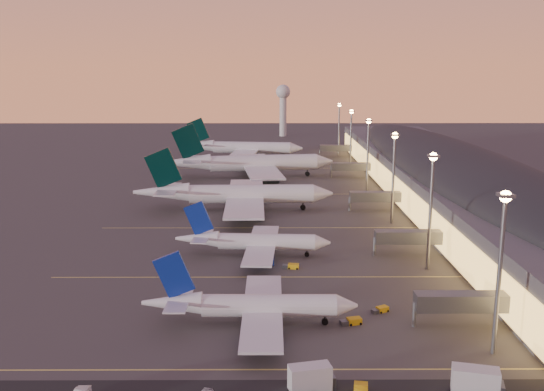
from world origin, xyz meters
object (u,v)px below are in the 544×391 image
(catering_truck_a, at_px, (312,378))
(catering_truck_b, at_px, (478,383))
(airliner_wide_mid, at_px, (249,163))
(radar_tower, at_px, (283,102))
(airliner_narrow_north, at_px, (253,242))
(airliner_wide_near, at_px, (234,194))
(airliner_narrow_south, at_px, (250,306))
(baggage_tug_b, at_px, (380,310))
(baggage_tug_a, at_px, (352,321))
(baggage_tug_c, at_px, (291,266))
(airliner_wide_far, at_px, (241,148))

(catering_truck_a, distance_m, catering_truck_b, 22.42)
(airliner_wide_mid, bearing_deg, radar_tower, 75.95)
(airliner_wide_mid, xyz_separation_m, radar_tower, (16.92, 147.41, 16.20))
(airliner_narrow_north, distance_m, airliner_wide_mid, 102.85)
(airliner_wide_near, xyz_separation_m, catering_truck_a, (16.79, -106.34, -3.41))
(airliner_narrow_south, xyz_separation_m, airliner_wide_near, (-7.60, 84.89, 1.64))
(airliner_narrow_south, height_order, radar_tower, radar_tower)
(airliner_narrow_south, relative_size, airliner_wide_mid, 0.54)
(radar_tower, distance_m, baggage_tug_b, 284.76)
(airliner_narrow_south, height_order, baggage_tug_a, airliner_narrow_south)
(baggage_tug_c, bearing_deg, airliner_narrow_north, 141.79)
(airliner_wide_near, relative_size, baggage_tug_a, 15.66)
(airliner_wide_far, relative_size, catering_truck_a, 8.98)
(baggage_tug_c, bearing_deg, airliner_wide_near, 114.38)
(catering_truck_a, height_order, catering_truck_b, catering_truck_b)
(airliner_narrow_north, distance_m, airliner_wide_far, 156.17)
(airliner_narrow_north, relative_size, baggage_tug_b, 10.61)
(airliner_wide_near, distance_m, baggage_tug_c, 57.56)
(radar_tower, relative_size, baggage_tug_c, 8.70)
(airliner_narrow_north, relative_size, airliner_wide_far, 0.61)
(airliner_narrow_south, xyz_separation_m, catering_truck_b, (31.55, -23.02, -1.64))
(airliner_wide_mid, bearing_deg, baggage_tug_a, -88.52)
(airliner_wide_far, distance_m, baggage_tug_b, 192.50)
(airliner_wide_mid, bearing_deg, catering_truck_b, -85.04)
(airliner_narrow_south, bearing_deg, catering_truck_a, -66.50)
(airliner_narrow_north, height_order, airliner_wide_near, airliner_wide_near)
(airliner_wide_near, bearing_deg, airliner_narrow_south, -86.06)
(airliner_wide_mid, distance_m, baggage_tug_a, 143.44)
(airliner_narrow_north, relative_size, airliner_wide_near, 0.60)
(airliner_wide_mid, distance_m, airliner_wide_far, 53.41)
(radar_tower, bearing_deg, baggage_tug_b, -87.70)
(airliner_narrow_south, relative_size, airliner_wide_near, 0.60)
(airliner_narrow_north, distance_m, baggage_tug_a, 42.95)
(airliner_narrow_south, distance_m, baggage_tug_a, 17.78)
(airliner_wide_near, bearing_deg, radar_tower, 83.32)
(airliner_wide_mid, relative_size, radar_tower, 2.12)
(airliner_wide_mid, distance_m, catering_truck_b, 168.71)
(baggage_tug_c, bearing_deg, airliner_narrow_south, -96.88)
(baggage_tug_b, distance_m, baggage_tug_c, 28.78)
(airliner_narrow_north, xyz_separation_m, radar_tower, (12.63, 250.15, 18.49))
(baggage_tug_c, relative_size, catering_truck_a, 0.55)
(airliner_narrow_north, bearing_deg, baggage_tug_a, -61.48)
(baggage_tug_a, height_order, catering_truck_a, catering_truck_a)
(airliner_narrow_north, height_order, baggage_tug_b, airliner_narrow_north)
(airliner_wide_far, bearing_deg, airliner_wide_near, -82.30)
(airliner_narrow_north, bearing_deg, baggage_tug_b, -50.85)
(airliner_narrow_north, height_order, baggage_tug_a, airliner_narrow_north)
(airliner_wide_near, distance_m, airliner_wide_far, 109.94)
(baggage_tug_b, bearing_deg, baggage_tug_c, 94.21)
(baggage_tug_c, bearing_deg, airliner_wide_mid, 105.07)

